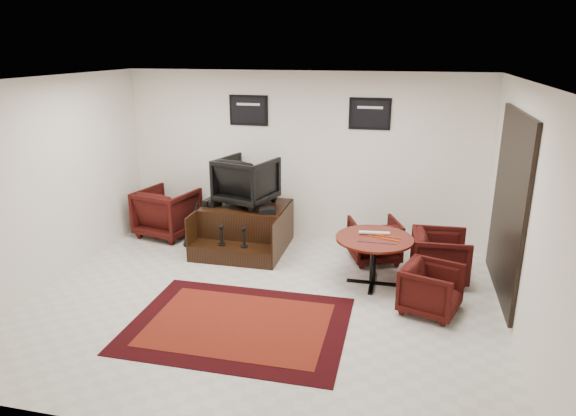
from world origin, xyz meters
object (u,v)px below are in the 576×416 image
object	(u,v)px
shine_chair	(246,178)
table_chair_window	(440,254)
shine_podium	(245,228)
table_chair_back	(374,238)
table_chair_corner	(432,287)
meeting_table	(374,243)
armchair_side	(167,210)

from	to	relation	value
shine_chair	table_chair_window	distance (m)	3.21
shine_podium	table_chair_back	world-z (taller)	table_chair_back
table_chair_back	table_chair_corner	world-z (taller)	table_chair_back
table_chair_corner	shine_chair	bearing A→B (deg)	77.93
shine_podium	table_chair_back	size ratio (longest dim) A/B	1.94
table_chair_window	shine_chair	bearing A→B (deg)	74.68
meeting_table	table_chair_corner	bearing A→B (deg)	-40.06
shine_chair	table_chair_back	size ratio (longest dim) A/B	1.18
meeting_table	table_chair_corner	world-z (taller)	meeting_table
table_chair_corner	table_chair_back	bearing A→B (deg)	46.66
armchair_side	table_chair_window	world-z (taller)	armchair_side
shine_podium	table_chair_back	bearing A→B (deg)	-1.91
armchair_side	table_chair_corner	xyz separation A→B (m)	(4.39, -1.79, -0.12)
shine_chair	armchair_side	world-z (taller)	shine_chair
table_chair_corner	meeting_table	bearing A→B (deg)	68.13
meeting_table	table_chair_back	bearing A→B (deg)	92.99
shine_chair	table_chair_back	bearing A→B (deg)	-169.43
table_chair_back	shine_chair	bearing A→B (deg)	-25.98
shine_podium	shine_chair	size ratio (longest dim) A/B	1.64
meeting_table	table_chair_back	xyz separation A→B (m)	(-0.04, 0.84, -0.24)
table_chair_back	table_chair_corner	bearing A→B (deg)	98.28
armchair_side	table_chair_window	size ratio (longest dim) A/B	1.18
armchair_side	table_chair_window	xyz separation A→B (m)	(4.53, -0.80, -0.07)
shine_chair	shine_podium	bearing A→B (deg)	106.36
shine_chair	meeting_table	size ratio (longest dim) A/B	0.81
table_chair_window	table_chair_corner	xyz separation A→B (m)	(-0.15, -0.99, -0.05)
shine_podium	table_chair_window	xyz separation A→B (m)	(3.05, -0.56, 0.06)
meeting_table	table_chair_window	distance (m)	1.00
armchair_side	meeting_table	world-z (taller)	armchair_side
shine_podium	shine_chair	world-z (taller)	shine_chair
shine_podium	table_chair_corner	xyz separation A→B (m)	(2.90, -1.55, 0.02)
shine_chair	armchair_side	xyz separation A→B (m)	(-1.48, 0.10, -0.67)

